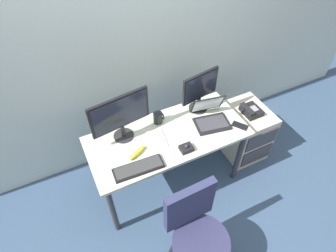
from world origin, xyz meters
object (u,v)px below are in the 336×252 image
monitor_main (120,115)px  monitor_side (200,89)px  desk_phone (251,111)px  coffee_mug (158,117)px  laptop (210,117)px  file_cabinet (244,132)px  trackball_mouse (186,148)px  keyboard (139,168)px  office_chair (196,238)px  banana (137,153)px  cell_phone (240,126)px  paper_notepad (156,139)px

monitor_main → monitor_side: size_ratio=1.27×
desk_phone → coffee_mug: bearing=169.2°
monitor_main → laptop: size_ratio=1.46×
monitor_main → monitor_side: 0.78m
file_cabinet → laptop: (-0.52, -0.03, 0.48)m
monitor_main → trackball_mouse: monitor_main is taller
trackball_mouse → coffee_mug: coffee_mug is taller
file_cabinet → monitor_main: 1.49m
file_cabinet → keyboard: 1.42m
office_chair → trackball_mouse: size_ratio=8.44×
desk_phone → office_chair: office_chair is taller
laptop → banana: size_ratio=1.90×
office_chair → monitor_side: monitor_side is taller
office_chair → monitor_main: bearing=101.9°
coffee_mug → cell_phone: bearing=-30.2°
trackball_mouse → banana: size_ratio=0.58×
monitor_side → cell_phone: (0.22, -0.38, -0.23)m
banana → monitor_main: bearing=97.8°
trackball_mouse → paper_notepad: size_ratio=0.53×
file_cabinet → paper_notepad: 1.15m
monitor_side → cell_phone: bearing=-59.2°
monitor_side → laptop: (0.01, -0.19, -0.19)m
office_chair → trackball_mouse: office_chair is taller
coffee_mug → monitor_side: bearing=-0.4°
office_chair → coffee_mug: size_ratio=8.04×
trackball_mouse → laptop: bearing=30.0°
monitor_main → coffee_mug: (0.35, 0.03, -0.20)m
monitor_main → banana: bearing=-82.2°
file_cabinet → cell_phone: bearing=-145.5°
office_chair → paper_notepad: size_ratio=4.47×
monitor_main → trackball_mouse: size_ratio=4.78×
keyboard → laptop: laptop is taller
office_chair → banana: office_chair is taller
file_cabinet → banana: banana is taller
file_cabinet → trackball_mouse: bearing=-164.7°
monitor_side → cell_phone: monitor_side is taller
trackball_mouse → office_chair: bearing=-110.2°
file_cabinet → banana: (-1.28, -0.10, 0.45)m
trackball_mouse → cell_phone: size_ratio=0.77×
monitor_main → laptop: bearing=-12.1°
monitor_side → coffee_mug: size_ratio=3.58×
monitor_main → desk_phone: bearing=-6.8°
desk_phone → cell_phone: cell_phone is taller
file_cabinet → coffee_mug: 1.09m
monitor_main → trackball_mouse: bearing=-42.0°
office_chair → coffee_mug: 1.08m
file_cabinet → cell_phone: (-0.31, -0.21, 0.44)m
monitor_side → office_chair: bearing=-119.8°
monitor_side → laptop: bearing=-86.0°
keyboard → trackball_mouse: trackball_mouse is taller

